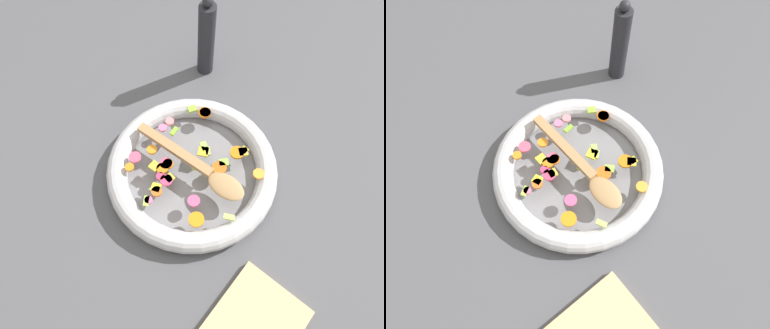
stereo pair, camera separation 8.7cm
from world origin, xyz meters
The scene contains 5 objects.
ground_plane centered at (0.00, 0.00, 0.00)m, with size 4.00×4.00×0.00m, color #4C4C51.
skillet centered at (0.00, 0.00, 0.02)m, with size 0.41×0.41×0.05m.
chopped_vegetables centered at (0.00, 0.01, 0.05)m, with size 0.30×0.29×0.01m.
wooden_spoon centered at (0.00, -0.03, 0.06)m, with size 0.06×0.30×0.01m.
pepper_mill centered at (0.28, 0.18, 0.11)m, with size 0.04×0.04×0.24m.
Camera 2 is at (-0.25, -0.31, 0.82)m, focal length 35.00 mm.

